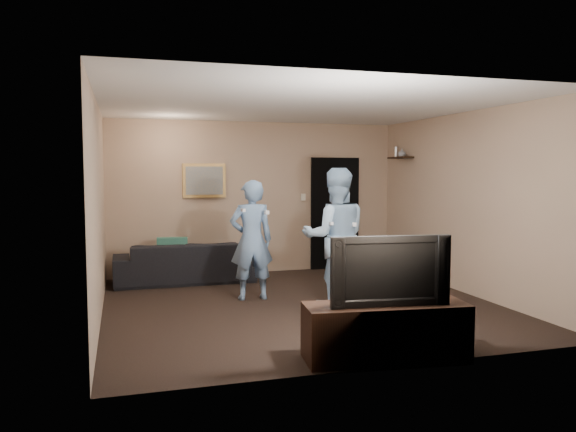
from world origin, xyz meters
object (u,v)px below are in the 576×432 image
object	(u,v)px
tv_console	(386,332)
television	(387,269)
wii_player_left	(251,240)
wii_player_right	(335,237)
sofa	(185,262)

from	to	relation	value
tv_console	television	world-z (taller)	television
wii_player_left	wii_player_right	size ratio (longest dim) A/B	0.91
sofa	wii_player_right	distance (m)	2.79
television	wii_player_right	xyz separation A→B (m)	(0.33, 2.13, 0.05)
tv_console	wii_player_right	xyz separation A→B (m)	(0.33, 2.13, 0.65)
sofa	wii_player_left	size ratio (longest dim) A/B	1.33
wii_player_right	wii_player_left	bearing A→B (deg)	146.79
sofa	tv_console	distance (m)	4.48
wii_player_right	tv_console	bearing A→B (deg)	-98.67
television	wii_player_left	bearing A→B (deg)	109.79
sofa	wii_player_left	distance (m)	1.73
sofa	wii_player_left	xyz separation A→B (m)	(0.75, -1.48, 0.50)
sofa	television	size ratio (longest dim) A/B	1.94
television	wii_player_left	distance (m)	2.85
wii_player_right	television	bearing A→B (deg)	-98.67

